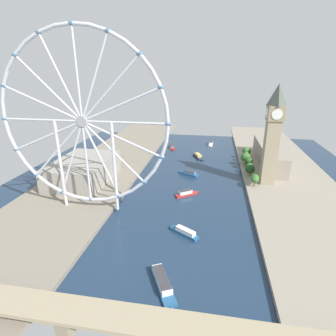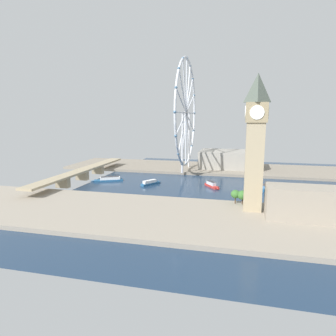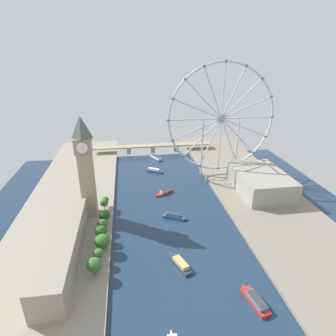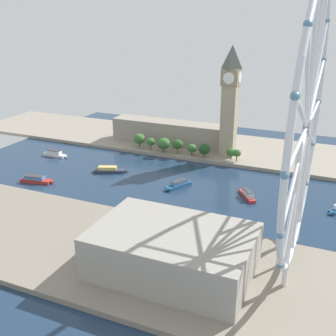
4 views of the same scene
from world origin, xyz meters
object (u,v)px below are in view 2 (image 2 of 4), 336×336
object	(u,v)px
tour_boat_3	(151,183)
river_bridge	(82,172)
clock_tower	(255,141)
tour_boat_6	(266,187)
tour_boat_1	(109,179)
ferris_wheel	(186,113)
tour_boat_2	(212,185)
riverside_hall	(229,159)

from	to	relation	value
tour_boat_3	river_bridge	bearing A→B (deg)	118.59
clock_tower	tour_boat_3	distance (m)	131.23
river_bridge	tour_boat_6	bearing A→B (deg)	-89.31
tour_boat_1	tour_boat_3	world-z (taller)	tour_boat_1
clock_tower	tour_boat_6	size ratio (longest dim) A/B	3.89
tour_boat_3	tour_boat_1	bearing A→B (deg)	115.15
clock_tower	river_bridge	distance (m)	198.93
ferris_wheel	tour_boat_1	world-z (taller)	ferris_wheel
ferris_wheel	tour_boat_3	bearing A→B (deg)	164.49
ferris_wheel	tour_boat_1	size ratio (longest dim) A/B	4.04
tour_boat_3	tour_boat_6	bearing A→B (deg)	-54.02
clock_tower	tour_boat_2	size ratio (longest dim) A/B	4.25
ferris_wheel	tour_boat_6	size ratio (longest dim) A/B	5.58
riverside_hall	river_bridge	world-z (taller)	riverside_hall
riverside_hall	tour_boat_3	bearing A→B (deg)	146.05
ferris_wheel	tour_boat_3	world-z (taller)	ferris_wheel
riverside_hall	tour_boat_3	xyz separation A→B (m)	(-110.40, 74.34, -11.77)
clock_tower	riverside_hall	xyz separation A→B (m)	(181.54, 23.81, -38.52)
tour_boat_6	riverside_hall	bearing A→B (deg)	47.13
tour_boat_1	tour_boat_2	world-z (taller)	tour_boat_2
tour_boat_1	tour_boat_3	bearing A→B (deg)	146.16
tour_boat_6	clock_tower	bearing A→B (deg)	-164.52
ferris_wheel	riverside_hall	xyz separation A→B (m)	(31.59, -52.47, -59.17)
tour_boat_1	clock_tower	bearing A→B (deg)	125.54
clock_tower	river_bridge	xyz separation A→B (m)	(76.24, 178.52, -43.52)
ferris_wheel	tour_boat_6	world-z (taller)	ferris_wheel
riverside_hall	clock_tower	bearing A→B (deg)	-172.53
clock_tower	riverside_hall	size ratio (longest dim) A/B	1.24
river_bridge	tour_boat_1	size ratio (longest dim) A/B	5.45
tour_boat_1	tour_boat_2	bearing A→B (deg)	152.48
river_bridge	tour_boat_2	distance (m)	142.49
ferris_wheel	tour_boat_3	distance (m)	108.26
clock_tower	tour_boat_1	world-z (taller)	clock_tower
clock_tower	ferris_wheel	distance (m)	169.50
ferris_wheel	tour_boat_6	xyz separation A→B (m)	(-71.36, -91.44, -70.87)
river_bridge	ferris_wheel	bearing A→B (deg)	-54.21
clock_tower	tour_boat_1	xyz separation A→B (m)	(77.22, 147.16, -50.24)
river_bridge	tour_boat_2	xyz separation A→B (m)	(-0.46, -142.34, -6.55)
tour_boat_2	river_bridge	bearing A→B (deg)	-125.30
clock_tower	tour_boat_2	world-z (taller)	clock_tower
tour_boat_1	tour_boat_6	bearing A→B (deg)	153.70
riverside_hall	tour_boat_3	distance (m)	133.61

